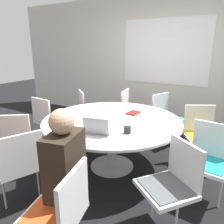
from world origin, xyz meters
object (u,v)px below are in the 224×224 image
(chair_8, at_px, (18,137))
(person_0, at_px, (63,169))
(chair_0, at_px, (59,211))
(chair_1, at_px, (172,180))
(chair_4, at_px, (165,114))
(coffee_cup, at_px, (127,130))
(chair_7, at_px, (48,117))
(chair_6, at_px, (89,109))
(cell_phone, at_px, (91,120))
(chair_5, at_px, (131,108))
(chair_3, at_px, (201,131))
(laptop, at_px, (98,130))
(chair_2, at_px, (208,156))
(spiral_notebook, at_px, (133,113))
(chair_9, at_px, (20,162))

(chair_8, distance_m, person_0, 1.37)
(chair_0, relative_size, chair_1, 1.00)
(chair_4, bearing_deg, coffee_cup, 21.84)
(chair_0, relative_size, chair_7, 1.00)
(chair_6, distance_m, cell_phone, 1.24)
(chair_5, xyz_separation_m, cell_phone, (0.07, -1.40, 0.20))
(chair_4, bearing_deg, chair_3, 73.10)
(chair_7, xyz_separation_m, cell_phone, (1.03, -0.20, 0.20))
(chair_6, height_order, chair_7, same)
(chair_5, relative_size, person_0, 0.71)
(chair_5, relative_size, chair_8, 1.00)
(chair_5, relative_size, cell_phone, 5.59)
(person_0, distance_m, laptop, 0.76)
(chair_3, bearing_deg, person_0, 39.45)
(chair_0, height_order, laptop, laptop)
(chair_6, xyz_separation_m, chair_7, (-0.27, -0.76, 0.00))
(coffee_cup, bearing_deg, chair_8, -162.46)
(chair_5, bearing_deg, coffee_cup, 13.77)
(chair_6, bearing_deg, chair_8, -48.28)
(chair_5, bearing_deg, chair_0, 4.65)
(laptop, bearing_deg, chair_0, 93.87)
(chair_0, relative_size, chair_6, 1.00)
(chair_2, height_order, chair_4, same)
(chair_4, bearing_deg, chair_5, -71.28)
(chair_0, height_order, chair_8, same)
(chair_4, xyz_separation_m, spiral_notebook, (-0.24, -0.81, 0.20))
(person_0, xyz_separation_m, laptop, (-0.16, 0.74, 0.05))
(chair_7, height_order, spiral_notebook, chair_7)
(coffee_cup, bearing_deg, chair_2, 18.93)
(chair_1, bearing_deg, chair_9, 55.55)
(chair_5, relative_size, spiral_notebook, 3.96)
(chair_3, distance_m, chair_9, 2.35)
(chair_2, distance_m, chair_7, 2.49)
(laptop, xyz_separation_m, coffee_cup, (0.28, 0.19, -0.01))
(chair_3, bearing_deg, chair_0, 44.75)
(chair_6, relative_size, chair_8, 1.00)
(chair_0, distance_m, chair_4, 2.67)
(laptop, distance_m, cell_phone, 0.49)
(chair_1, relative_size, chair_8, 1.00)
(chair_1, relative_size, chair_4, 1.00)
(chair_1, bearing_deg, coffee_cup, 7.71)
(chair_4, xyz_separation_m, chair_5, (-0.67, 0.03, 0.00))
(chair_1, height_order, cell_phone, chair_1)
(chair_2, distance_m, coffee_cup, 0.92)
(chair_2, xyz_separation_m, chair_3, (-0.19, 0.72, 0.00))
(chair_1, distance_m, person_0, 0.96)
(chair_2, distance_m, chair_8, 2.33)
(chair_4, distance_m, cell_phone, 1.51)
(chair_9, bearing_deg, chair_5, 19.37)
(chair_3, height_order, chair_8, same)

